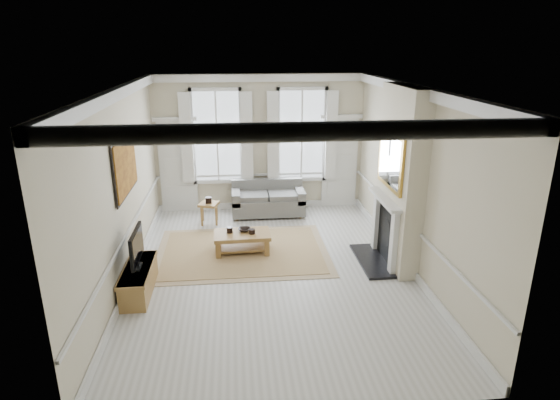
{
  "coord_description": "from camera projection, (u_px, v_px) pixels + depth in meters",
  "views": [
    {
      "loc": [
        -0.64,
        -7.92,
        4.12
      ],
      "look_at": [
        0.2,
        0.49,
        1.25
      ],
      "focal_mm": 30.0,
      "sensor_mm": 36.0,
      "label": 1
    }
  ],
  "objects": [
    {
      "name": "left_wall",
      "position": [
        121.0,
        190.0,
        8.05
      ],
      "size": [
        0.0,
        7.2,
        7.2
      ],
      "primitive_type": "plane",
      "rotation": [
        1.57,
        0.0,
        1.57
      ],
      "color": "beige",
      "rests_on": "floor"
    },
    {
      "name": "ceramic_pot_b",
      "position": [
        252.0,
        232.0,
        9.46
      ],
      "size": [
        0.13,
        0.13,
        0.09
      ],
      "primitive_type": "cylinder",
      "color": "black",
      "rests_on": "coffee_table"
    },
    {
      "name": "back_wall",
      "position": [
        260.0,
        143.0,
        11.69
      ],
      "size": [
        5.2,
        0.0,
        5.2
      ],
      "primitive_type": "plane",
      "rotation": [
        1.57,
        0.0,
        0.0
      ],
      "color": "beige",
      "rests_on": "floor"
    },
    {
      "name": "sofa",
      "position": [
        268.0,
        200.0,
        11.67
      ],
      "size": [
        1.78,
        0.87,
        0.84
      ],
      "color": "#5A5A58",
      "rests_on": "floor"
    },
    {
      "name": "hearth",
      "position": [
        372.0,
        260.0,
        9.21
      ],
      "size": [
        0.55,
        1.5,
        0.05
      ],
      "primitive_type": "cube",
      "color": "black",
      "rests_on": "floor"
    },
    {
      "name": "door_left",
      "position": [
        178.0,
        167.0,
        11.63
      ],
      "size": [
        0.9,
        0.08,
        2.3
      ],
      "primitive_type": "cube",
      "color": "silver",
      "rests_on": "floor"
    },
    {
      "name": "fireplace",
      "position": [
        385.0,
        227.0,
        9.0
      ],
      "size": [
        0.21,
        1.45,
        1.33
      ],
      "color": "silver",
      "rests_on": "floor"
    },
    {
      "name": "ceramic_pot_a",
      "position": [
        230.0,
        230.0,
        9.51
      ],
      "size": [
        0.12,
        0.12,
        0.12
      ],
      "primitive_type": "cylinder",
      "color": "black",
      "rests_on": "coffee_table"
    },
    {
      "name": "chimney_breast",
      "position": [
        400.0,
        178.0,
        8.71
      ],
      "size": [
        0.35,
        1.7,
        3.38
      ],
      "primitive_type": "cube",
      "color": "beige",
      "rests_on": "floor"
    },
    {
      "name": "side_table",
      "position": [
        209.0,
        207.0,
        11.06
      ],
      "size": [
        0.53,
        0.53,
        0.51
      ],
      "rotation": [
        0.0,
        0.0,
        -0.32
      ],
      "color": "olive",
      "rests_on": "floor"
    },
    {
      "name": "mirror",
      "position": [
        390.0,
        160.0,
        8.58
      ],
      "size": [
        0.06,
        1.26,
        1.06
      ],
      "primitive_type": "cube",
      "color": "#BC8E33",
      "rests_on": "chimney_breast"
    },
    {
      "name": "rug",
      "position": [
        243.0,
        252.0,
        9.63
      ],
      "size": [
        3.5,
        2.6,
        0.02
      ],
      "primitive_type": "cube",
      "color": "tan",
      "rests_on": "floor"
    },
    {
      "name": "tv_stand",
      "position": [
        139.0,
        280.0,
        8.01
      ],
      "size": [
        0.43,
        1.34,
        0.48
      ],
      "primitive_type": "cube",
      "color": "olive",
      "rests_on": "floor"
    },
    {
      "name": "right_wall",
      "position": [
        413.0,
        181.0,
        8.54
      ],
      "size": [
        0.0,
        7.2,
        7.2
      ],
      "primitive_type": "plane",
      "rotation": [
        1.57,
        0.0,
        -1.57
      ],
      "color": "beige",
      "rests_on": "floor"
    },
    {
      "name": "bowl",
      "position": [
        244.0,
        230.0,
        9.59
      ],
      "size": [
        0.28,
        0.28,
        0.06
      ],
      "primitive_type": "imported",
      "rotation": [
        0.0,
        0.0,
        -0.14
      ],
      "color": "black",
      "rests_on": "coffee_table"
    },
    {
      "name": "window_left",
      "position": [
        217.0,
        137.0,
        11.48
      ],
      "size": [
        1.26,
        0.2,
        2.2
      ],
      "primitive_type": null,
      "color": "#B2BCC6",
      "rests_on": "back_wall"
    },
    {
      "name": "floor",
      "position": [
        272.0,
        271.0,
        8.84
      ],
      "size": [
        7.2,
        7.2,
        0.0
      ],
      "primitive_type": "plane",
      "color": "#B7B5AD",
      "rests_on": "ground"
    },
    {
      "name": "tv",
      "position": [
        137.0,
        246.0,
        7.81
      ],
      "size": [
        0.08,
        0.9,
        0.68
      ],
      "color": "black",
      "rests_on": "tv_stand"
    },
    {
      "name": "door_right",
      "position": [
        340.0,
        163.0,
        12.02
      ],
      "size": [
        0.9,
        0.08,
        2.3
      ],
      "primitive_type": "cube",
      "color": "silver",
      "rests_on": "floor"
    },
    {
      "name": "coffee_table",
      "position": [
        242.0,
        237.0,
        9.53
      ],
      "size": [
        1.15,
        0.69,
        0.42
      ],
      "rotation": [
        0.0,
        0.0,
        0.03
      ],
      "color": "olive",
      "rests_on": "rug"
    },
    {
      "name": "ceiling",
      "position": [
        271.0,
        87.0,
        7.75
      ],
      "size": [
        7.2,
        7.2,
        0.0
      ],
      "primitive_type": "plane",
      "rotation": [
        3.14,
        0.0,
        0.0
      ],
      "color": "white",
      "rests_on": "back_wall"
    },
    {
      "name": "painting",
      "position": [
        125.0,
        165.0,
        8.22
      ],
      "size": [
        0.05,
        1.66,
        1.06
      ],
      "primitive_type": "cube",
      "color": "#BB7B20",
      "rests_on": "left_wall"
    },
    {
      "name": "window_right",
      "position": [
        302.0,
        135.0,
        11.67
      ],
      "size": [
        1.26,
        0.2,
        2.2
      ],
      "primitive_type": null,
      "color": "#B2BCC6",
      "rests_on": "back_wall"
    }
  ]
}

